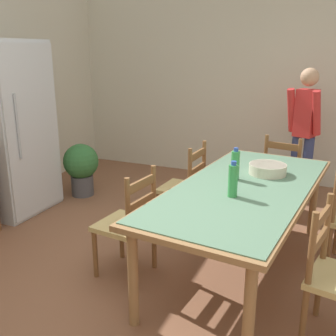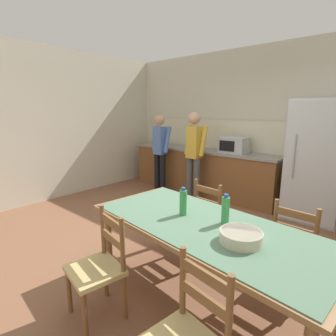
{
  "view_description": "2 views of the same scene",
  "coord_description": "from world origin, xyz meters",
  "px_view_note": "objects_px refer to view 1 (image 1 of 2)",
  "views": [
    {
      "loc": [
        -2.3,
        -1.13,
        1.79
      ],
      "look_at": [
        0.39,
        0.03,
        0.91
      ],
      "focal_mm": 42.0,
      "sensor_mm": 36.0,
      "label": 1
    },
    {
      "loc": [
        1.79,
        -2.36,
        1.73
      ],
      "look_at": [
        -0.13,
        -0.13,
        1.08
      ],
      "focal_mm": 28.0,
      "sensor_mm": 36.0,
      "label": 2
    }
  ],
  "objects_px": {
    "dining_table": "(244,194)",
    "chair_side_far_left": "(128,224)",
    "chair_head_end": "(284,176)",
    "potted_plant": "(81,166)",
    "bottle_off_centre": "(235,165)",
    "bottle_near_centre": "(233,180)",
    "refrigerator": "(9,129)",
    "chair_side_far_right": "(185,188)",
    "person_by_table": "(304,128)",
    "serving_bowl": "(268,168)"
  },
  "relations": [
    {
      "from": "dining_table",
      "to": "chair_side_far_left",
      "type": "relative_size",
      "value": 2.54
    },
    {
      "from": "dining_table",
      "to": "chair_head_end",
      "type": "distance_m",
      "value": 1.42
    },
    {
      "from": "potted_plant",
      "to": "chair_head_end",
      "type": "bearing_deg",
      "value": -80.27
    },
    {
      "from": "bottle_off_centre",
      "to": "potted_plant",
      "type": "xyz_separation_m",
      "value": [
        0.86,
        2.17,
        -0.5
      ]
    },
    {
      "from": "dining_table",
      "to": "bottle_near_centre",
      "type": "distance_m",
      "value": 0.34
    },
    {
      "from": "dining_table",
      "to": "potted_plant",
      "type": "relative_size",
      "value": 3.47
    },
    {
      "from": "refrigerator",
      "to": "dining_table",
      "type": "xyz_separation_m",
      "value": [
        -0.29,
        -2.71,
        -0.26
      ]
    },
    {
      "from": "refrigerator",
      "to": "chair_side_far_right",
      "type": "bearing_deg",
      "value": -81.75
    },
    {
      "from": "chair_side_far_left",
      "to": "potted_plant",
      "type": "distance_m",
      "value": 2.01
    },
    {
      "from": "dining_table",
      "to": "person_by_table",
      "type": "height_order",
      "value": "person_by_table"
    },
    {
      "from": "dining_table",
      "to": "chair_side_far_left",
      "type": "distance_m",
      "value": 0.96
    },
    {
      "from": "chair_side_far_right",
      "to": "bottle_near_centre",
      "type": "bearing_deg",
      "value": 42.57
    },
    {
      "from": "chair_head_end",
      "to": "person_by_table",
      "type": "relative_size",
      "value": 0.57
    },
    {
      "from": "chair_side_far_left",
      "to": "person_by_table",
      "type": "xyz_separation_m",
      "value": [
        2.37,
        -1.11,
        0.45
      ]
    },
    {
      "from": "serving_bowl",
      "to": "chair_side_far_right",
      "type": "distance_m",
      "value": 0.94
    },
    {
      "from": "person_by_table",
      "to": "potted_plant",
      "type": "height_order",
      "value": "person_by_table"
    },
    {
      "from": "person_by_table",
      "to": "bottle_near_centre",
      "type": "bearing_deg",
      "value": 13.29
    },
    {
      "from": "dining_table",
      "to": "bottle_off_centre",
      "type": "xyz_separation_m",
      "value": [
        0.12,
        0.11,
        0.19
      ]
    },
    {
      "from": "serving_bowl",
      "to": "bottle_off_centre",
      "type": "bearing_deg",
      "value": 138.59
    },
    {
      "from": "refrigerator",
      "to": "chair_side_far_right",
      "type": "relative_size",
      "value": 2.09
    },
    {
      "from": "bottle_near_centre",
      "to": "person_by_table",
      "type": "xyz_separation_m",
      "value": [
        2.23,
        -0.3,
        0.02
      ]
    },
    {
      "from": "bottle_off_centre",
      "to": "person_by_table",
      "type": "bearing_deg",
      "value": -11.82
    },
    {
      "from": "bottle_near_centre",
      "to": "chair_side_far_left",
      "type": "relative_size",
      "value": 0.3
    },
    {
      "from": "serving_bowl",
      "to": "chair_side_far_left",
      "type": "bearing_deg",
      "value": 129.95
    },
    {
      "from": "dining_table",
      "to": "potted_plant",
      "type": "distance_m",
      "value": 2.5
    },
    {
      "from": "bottle_near_centre",
      "to": "potted_plant",
      "type": "bearing_deg",
      "value": 60.83
    },
    {
      "from": "bottle_off_centre",
      "to": "refrigerator",
      "type": "bearing_deg",
      "value": 86.24
    },
    {
      "from": "chair_side_far_right",
      "to": "person_by_table",
      "type": "bearing_deg",
      "value": 147.28
    },
    {
      "from": "bottle_near_centre",
      "to": "potted_plant",
      "type": "xyz_separation_m",
      "value": [
        1.26,
        2.25,
        -0.5
      ]
    },
    {
      "from": "serving_bowl",
      "to": "person_by_table",
      "type": "xyz_separation_m",
      "value": [
        1.57,
        -0.16,
        0.09
      ]
    },
    {
      "from": "bottle_off_centre",
      "to": "person_by_table",
      "type": "xyz_separation_m",
      "value": [
        1.83,
        -0.38,
        0.02
      ]
    },
    {
      "from": "chair_side_far_right",
      "to": "person_by_table",
      "type": "height_order",
      "value": "person_by_table"
    },
    {
      "from": "chair_side_far_left",
      "to": "dining_table",
      "type": "bearing_deg",
      "value": 122.9
    },
    {
      "from": "refrigerator",
      "to": "chair_head_end",
      "type": "xyz_separation_m",
      "value": [
        1.1,
        -2.85,
        -0.51
      ]
    },
    {
      "from": "refrigerator",
      "to": "bottle_near_centre",
      "type": "height_order",
      "value": "refrigerator"
    },
    {
      "from": "dining_table",
      "to": "chair_side_far_right",
      "type": "bearing_deg",
      "value": 51.4
    },
    {
      "from": "refrigerator",
      "to": "chair_head_end",
      "type": "height_order",
      "value": "refrigerator"
    },
    {
      "from": "bottle_near_centre",
      "to": "bottle_off_centre",
      "type": "distance_m",
      "value": 0.41
    },
    {
      "from": "dining_table",
      "to": "serving_bowl",
      "type": "bearing_deg",
      "value": -16.8
    },
    {
      "from": "dining_table",
      "to": "serving_bowl",
      "type": "distance_m",
      "value": 0.41
    },
    {
      "from": "potted_plant",
      "to": "refrigerator",
      "type": "bearing_deg",
      "value": 147.98
    },
    {
      "from": "bottle_off_centre",
      "to": "potted_plant",
      "type": "distance_m",
      "value": 2.38
    },
    {
      "from": "chair_head_end",
      "to": "chair_side_far_right",
      "type": "distance_m",
      "value": 1.19
    },
    {
      "from": "chair_side_far_left",
      "to": "serving_bowl",
      "type": "bearing_deg",
      "value": 136.38
    },
    {
      "from": "chair_side_far_left",
      "to": "chair_side_far_right",
      "type": "height_order",
      "value": "same"
    },
    {
      "from": "refrigerator",
      "to": "bottle_off_centre",
      "type": "xyz_separation_m",
      "value": [
        -0.17,
        -2.6,
        -0.07
      ]
    },
    {
      "from": "bottle_off_centre",
      "to": "chair_side_far_left",
      "type": "height_order",
      "value": "bottle_off_centre"
    },
    {
      "from": "serving_bowl",
      "to": "chair_side_far_left",
      "type": "relative_size",
      "value": 0.35
    },
    {
      "from": "bottle_near_centre",
      "to": "bottle_off_centre",
      "type": "relative_size",
      "value": 1.0
    },
    {
      "from": "bottle_near_centre",
      "to": "chair_head_end",
      "type": "bearing_deg",
      "value": -5.94
    }
  ]
}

